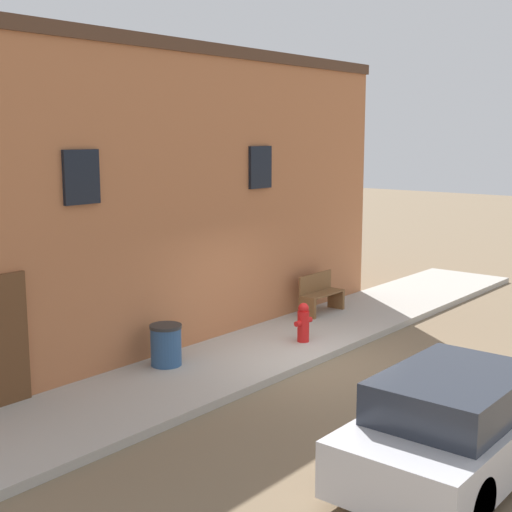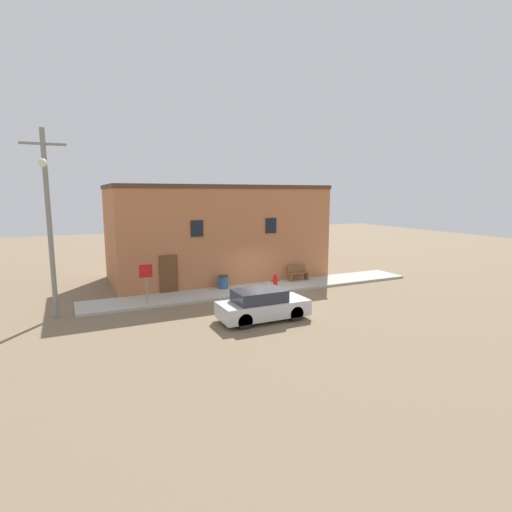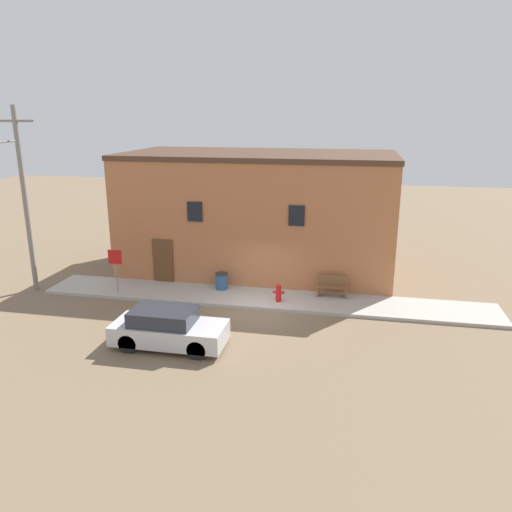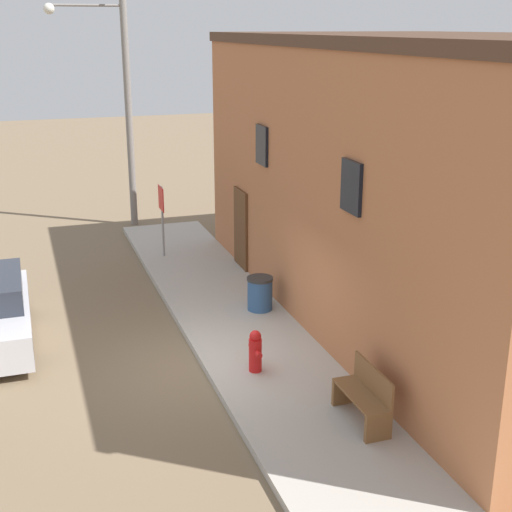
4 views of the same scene
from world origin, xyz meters
TOP-DOWN VIEW (x-y plane):
  - ground_plane at (0.00, 0.00)m, footprint 80.00×80.00m
  - sidewalk at (0.00, 1.21)m, footprint 19.76×2.42m
  - brick_building at (-1.08, 5.69)m, footprint 13.40×6.66m
  - fire_hydrant at (0.73, 0.84)m, footprint 0.50×0.24m
  - stop_sign at (-6.60, 0.63)m, footprint 0.64×0.06m
  - bench at (2.93, 1.94)m, footprint 1.27×0.44m
  - trash_bin at (-2.07, 1.89)m, footprint 0.58×0.58m
  - utility_pole at (-10.62, 0.30)m, footprint 1.80×2.41m
  - parked_car at (-2.44, -3.84)m, footprint 3.96×1.69m

SIDE VIEW (x-z plane):
  - ground_plane at x=0.00m, z-range 0.00..0.00m
  - sidewalk at x=0.00m, z-range 0.00..0.14m
  - trash_bin at x=-2.07m, z-range 0.15..0.90m
  - fire_hydrant at x=0.73m, z-range 0.14..0.94m
  - bench at x=2.93m, z-range 0.12..1.04m
  - parked_car at x=-2.44m, z-range -0.02..1.35m
  - stop_sign at x=-6.60m, z-range 0.52..2.47m
  - brick_building at x=-1.08m, z-range 0.00..6.04m
  - utility_pole at x=-10.62m, z-range 0.39..8.64m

